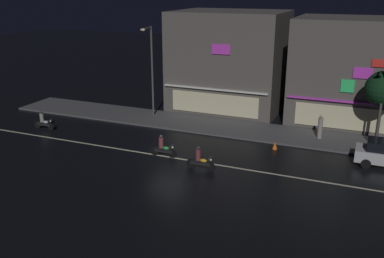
% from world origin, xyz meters
% --- Properties ---
extents(ground_plane, '(140.00, 140.00, 0.00)m').
position_xyz_m(ground_plane, '(0.00, 0.00, 0.00)').
color(ground_plane, black).
extents(lane_divider_stripe, '(33.77, 0.16, 0.01)m').
position_xyz_m(lane_divider_stripe, '(0.00, 0.00, 0.01)').
color(lane_divider_stripe, beige).
rests_on(lane_divider_stripe, ground).
extents(sidewalk_far, '(35.55, 4.35, 0.14)m').
position_xyz_m(sidewalk_far, '(0.00, 7.37, 0.07)').
color(sidewalk_far, '#4C4C4F').
rests_on(sidewalk_far, ground).
extents(storefront_left_block, '(9.41, 7.69, 8.56)m').
position_xyz_m(storefront_left_block, '(10.66, 13.32, 4.27)').
color(storefront_left_block, '#56514C').
rests_on(storefront_left_block, ground).
extents(storefront_center_block, '(9.75, 8.14, 8.85)m').
position_xyz_m(storefront_center_block, '(0.00, 13.54, 4.42)').
color(storefront_center_block, '#56514C').
rests_on(storefront_center_block, ground).
extents(streetlamp_west, '(0.44, 1.64, 7.65)m').
position_xyz_m(streetlamp_west, '(-5.11, 7.83, 4.62)').
color(streetlamp_west, '#47494C').
rests_on(streetlamp_west, sidewalk_far).
extents(streetlamp_mid, '(0.44, 1.64, 6.35)m').
position_xyz_m(streetlamp_mid, '(13.00, 6.41, 3.94)').
color(streetlamp_mid, '#47494C').
rests_on(streetlamp_mid, sidewalk_far).
extents(pedestrian_on_sidewalk, '(0.35, 0.35, 1.80)m').
position_xyz_m(pedestrian_on_sidewalk, '(9.12, 7.44, 0.98)').
color(pedestrian_on_sidewalk, gray).
rests_on(pedestrian_on_sidewalk, sidewalk_far).
extents(street_tree, '(2.46, 2.46, 5.33)m').
position_xyz_m(street_tree, '(13.01, 7.49, 4.21)').
color(street_tree, '#473323').
rests_on(street_tree, sidewalk_far).
extents(motorcycle_lead, '(1.90, 0.60, 1.52)m').
position_xyz_m(motorcycle_lead, '(2.91, -1.06, 0.63)').
color(motorcycle_lead, black).
rests_on(motorcycle_lead, ground).
extents(motorcycle_following, '(1.90, 0.60, 1.52)m').
position_xyz_m(motorcycle_following, '(-11.59, 1.48, 0.63)').
color(motorcycle_following, black).
rests_on(motorcycle_following, ground).
extents(motorcycle_opposite_lane, '(1.90, 0.60, 1.52)m').
position_xyz_m(motorcycle_opposite_lane, '(-0.18, -0.03, 0.63)').
color(motorcycle_opposite_lane, black).
rests_on(motorcycle_opposite_lane, ground).
extents(traffic_cone, '(0.36, 0.36, 0.55)m').
position_xyz_m(traffic_cone, '(6.49, 4.25, 0.28)').
color(traffic_cone, orange).
rests_on(traffic_cone, ground).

